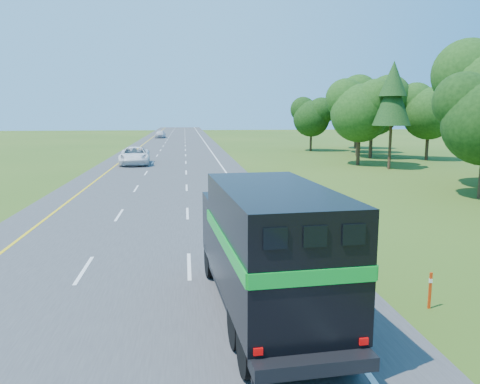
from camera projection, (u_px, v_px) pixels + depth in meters
The scene contains 6 objects.
road at pixel (170, 160), 54.75m from camera, with size 15.00×260.00×0.04m, color #38383A.
lane_markings at pixel (170, 160), 54.75m from camera, with size 11.15×260.00×0.01m.
horse_truck at pixel (267, 246), 12.35m from camera, with size 3.11×8.33×3.62m.
white_suv at pixel (135, 156), 49.91m from camera, with size 3.08×6.68×1.86m, color white.
far_car at pixel (160, 134), 103.53m from camera, with size 1.95×4.86×1.66m, color silver.
delineator at pixel (430, 289), 13.12m from camera, with size 0.09×0.05×1.06m.
Camera 1 is at (1.76, -5.19, 5.45)m, focal length 35.00 mm.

